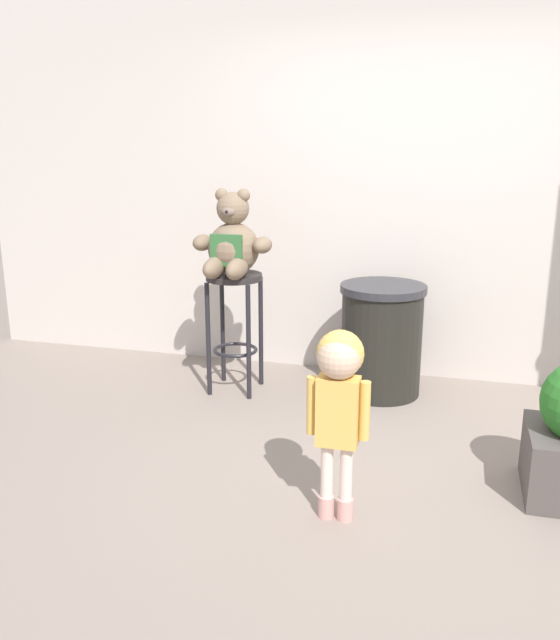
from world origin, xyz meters
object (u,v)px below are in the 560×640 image
(trash_bin, at_px, (381,339))
(child_walking, at_px, (339,385))
(teddy_bear, at_px, (232,244))
(bar_stool_with_teddy, at_px, (235,309))

(trash_bin, bearing_deg, child_walking, -90.19)
(teddy_bear, distance_m, child_walking, 1.74)
(child_walking, bearing_deg, bar_stool_with_teddy, -17.65)
(child_walking, distance_m, trash_bin, 1.65)
(child_walking, relative_size, trash_bin, 1.18)
(teddy_bear, bearing_deg, bar_stool_with_teddy, 90.00)
(teddy_bear, height_order, trash_bin, teddy_bear)
(bar_stool_with_teddy, xyz_separation_m, teddy_bear, (0.00, -0.03, 0.45))
(trash_bin, bearing_deg, teddy_bear, -166.93)
(teddy_bear, xyz_separation_m, trash_bin, (0.98, 0.23, -0.64))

